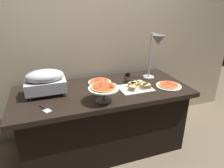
# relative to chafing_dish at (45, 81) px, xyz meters

# --- Properties ---
(ground_plane) EXTENTS (8.00, 8.00, 0.00)m
(ground_plane) POSITION_rel_chafing_dish_xyz_m (0.58, -0.07, -0.91)
(ground_plane) COLOR brown
(back_wall) EXTENTS (4.40, 0.04, 2.40)m
(back_wall) POSITION_rel_chafing_dish_xyz_m (0.58, 0.43, 0.29)
(back_wall) COLOR #C6B593
(back_wall) RESTS_ON ground_plane
(buffet_table) EXTENTS (1.90, 0.84, 0.76)m
(buffet_table) POSITION_rel_chafing_dish_xyz_m (0.58, -0.07, -0.53)
(buffet_table) COLOR black
(buffet_table) RESTS_ON ground_plane
(chafing_dish) EXTENTS (0.40, 0.25, 0.27)m
(chafing_dish) POSITION_rel_chafing_dish_xyz_m (0.00, 0.00, 0.00)
(chafing_dish) COLOR #B7BABF
(chafing_dish) RESTS_ON buffet_table
(heat_lamp) EXTENTS (0.15, 0.29, 0.56)m
(heat_lamp) POSITION_rel_chafing_dish_xyz_m (1.24, -0.03, 0.29)
(heat_lamp) COLOR #B7BABF
(heat_lamp) RESTS_ON buffet_table
(pizza_plate_front) EXTENTS (0.27, 0.27, 0.03)m
(pizza_plate_front) POSITION_rel_chafing_dish_xyz_m (0.60, 0.13, -0.14)
(pizza_plate_front) COLOR white
(pizza_plate_front) RESTS_ON buffet_table
(pizza_plate_center) EXTENTS (0.28, 0.28, 0.03)m
(pizza_plate_center) POSITION_rel_chafing_dish_xyz_m (1.31, -0.24, -0.14)
(pizza_plate_center) COLOR white
(pizza_plate_center) RESTS_ON buffet_table
(pizza_plate_raised_stand) EXTENTS (0.29, 0.29, 0.16)m
(pizza_plate_raised_stand) POSITION_rel_chafing_dish_xyz_m (0.52, -0.33, -0.03)
(pizza_plate_raised_stand) COLOR #595B60
(pizza_plate_raised_stand) RESTS_ON buffet_table
(sandwich_platter) EXTENTS (0.35, 0.27, 0.06)m
(sandwich_platter) POSITION_rel_chafing_dish_xyz_m (0.95, -0.17, -0.13)
(sandwich_platter) COLOR white
(sandwich_platter) RESTS_ON buffet_table
(sauce_cup_near) EXTENTS (0.06, 0.06, 0.03)m
(sauce_cup_near) POSITION_rel_chafing_dish_xyz_m (1.01, 0.23, -0.13)
(sauce_cup_near) COLOR black
(sauce_cup_near) RESTS_ON buffet_table
(serving_spatula) EXTENTS (0.11, 0.17, 0.01)m
(serving_spatula) POSITION_rel_chafing_dish_xyz_m (-0.03, -0.32, -0.15)
(serving_spatula) COLOR #B7BABF
(serving_spatula) RESTS_ON buffet_table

